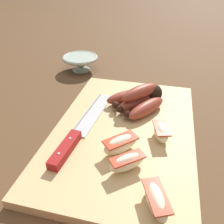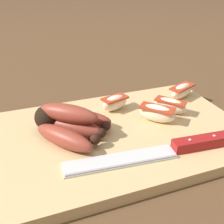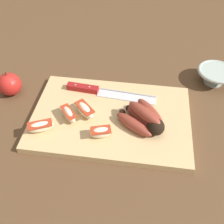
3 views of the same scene
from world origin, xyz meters
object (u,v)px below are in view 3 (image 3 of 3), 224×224
object	(u,v)px
whole_apple	(10,84)
banana_bunch	(144,119)
ceramic_bowl	(215,75)
chefs_knife	(98,91)
apple_wedge_near	(100,132)
apple_wedge_extra	(69,114)
apple_wedge_far	(85,110)
apple_wedge_middle	(40,127)

from	to	relation	value
whole_apple	banana_bunch	bearing A→B (deg)	-12.37
ceramic_bowl	banana_bunch	bearing A→B (deg)	-133.14
chefs_knife	ceramic_bowl	world-z (taller)	ceramic_bowl
apple_wedge_near	apple_wedge_extra	bearing A→B (deg)	152.23
banana_bunch	whole_apple	size ratio (longest dim) A/B	1.79
apple_wedge_far	apple_wedge_extra	size ratio (longest dim) A/B	1.06
chefs_knife	apple_wedge_near	xyz separation A→B (m)	(0.04, -0.17, 0.01)
apple_wedge_middle	ceramic_bowl	bearing A→B (deg)	31.06
banana_bunch	apple_wedge_middle	bearing A→B (deg)	-167.31
apple_wedge_middle	whole_apple	world-z (taller)	whole_apple
chefs_knife	ceramic_bowl	distance (m)	0.39
banana_bunch	chefs_knife	bearing A→B (deg)	143.19
chefs_knife	apple_wedge_extra	size ratio (longest dim) A/B	4.24
chefs_knife	ceramic_bowl	size ratio (longest dim) A/B	2.31
apple_wedge_far	banana_bunch	bearing A→B (deg)	-4.80
apple_wedge_middle	whole_apple	xyz separation A→B (m)	(-0.15, 0.16, -0.00)
apple_wedge_far	apple_wedge_extra	bearing A→B (deg)	-153.29
whole_apple	ceramic_bowl	size ratio (longest dim) A/B	0.69
chefs_knife	apple_wedge_extra	distance (m)	0.13
apple_wedge_middle	chefs_knife	bearing A→B (deg)	54.20
banana_bunch	ceramic_bowl	xyz separation A→B (m)	(0.22, 0.24, -0.01)
banana_bunch	ceramic_bowl	distance (m)	0.33
apple_wedge_near	whole_apple	world-z (taller)	whole_apple
apple_wedge_near	apple_wedge_middle	world-z (taller)	same
whole_apple	ceramic_bowl	world-z (taller)	whole_apple
apple_wedge_extra	apple_wedge_far	bearing A→B (deg)	26.71
apple_wedge_near	apple_wedge_far	world-z (taller)	apple_wedge_far
chefs_knife	apple_wedge_middle	size ratio (longest dim) A/B	3.73
apple_wedge_far	ceramic_bowl	world-z (taller)	apple_wedge_far
apple_wedge_extra	ceramic_bowl	distance (m)	0.50
whole_apple	apple_wedge_middle	bearing A→B (deg)	-45.60
chefs_knife	apple_wedge_far	bearing A→B (deg)	-101.34
apple_wedge_extra	whole_apple	distance (m)	0.24
apple_wedge_far	apple_wedge_near	bearing A→B (deg)	-52.07
apple_wedge_middle	apple_wedge_extra	bearing A→B (deg)	40.72
apple_wedge_extra	whole_apple	size ratio (longest dim) A/B	0.79
chefs_knife	apple_wedge_far	world-z (taller)	apple_wedge_far
apple_wedge_middle	apple_wedge_extra	world-z (taller)	same
apple_wedge_extra	ceramic_bowl	xyz separation A→B (m)	(0.43, 0.24, -0.01)
banana_bunch	apple_wedge_far	size ratio (longest dim) A/B	2.15
apple_wedge_near	ceramic_bowl	bearing A→B (deg)	41.50
banana_bunch	apple_wedge_middle	distance (m)	0.28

